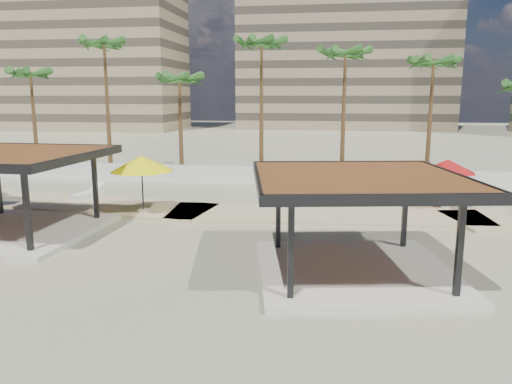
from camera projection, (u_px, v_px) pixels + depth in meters
ground at (269, 257)px, 19.11m from camera, size 200.00×200.00×0.00m
promenade at (325, 212)px, 26.24m from camera, size 44.45×7.97×0.24m
boundary_wall at (298, 176)px, 34.52m from camera, size 56.00×0.30×1.20m
building_west at (84, 43)px, 88.45m from camera, size 34.00×16.00×32.40m
building_mid at (345, 50)px, 91.44m from camera, size 38.00×16.00×30.40m
pavilion_central at (357, 215)px, 17.01m from camera, size 8.06×8.06×3.51m
pavilion_west at (10, 185)px, 21.97m from camera, size 7.51×7.51×3.71m
umbrella_b at (141, 164)px, 25.31m from camera, size 3.74×3.74×2.92m
umbrella_c at (448, 166)px, 26.32m from camera, size 3.32×3.32×2.61m
lounger_a at (88, 195)px, 29.21m from camera, size 1.33×2.30×0.83m
lounger_b at (306, 200)px, 27.70m from camera, size 1.14×2.12×0.76m
palm_a at (31, 77)px, 38.58m from camera, size 3.00×3.00×8.58m
palm_b at (104, 50)px, 37.69m from camera, size 3.00×3.00×10.74m
palm_c at (179, 83)px, 36.67m from camera, size 3.00×3.00×8.12m
palm_d at (262, 49)px, 36.10m from camera, size 3.00×3.00×10.62m
palm_e at (345, 59)px, 34.86m from camera, size 3.00×3.00×9.80m
palm_f at (433, 67)px, 34.27m from camera, size 3.00×3.00×9.14m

